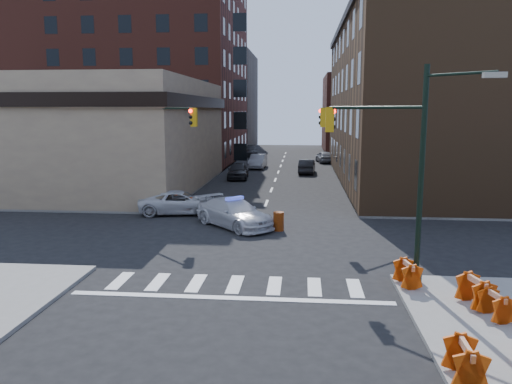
% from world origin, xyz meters
% --- Properties ---
extents(ground, '(140.00, 140.00, 0.00)m').
position_xyz_m(ground, '(0.00, 0.00, 0.00)').
color(ground, black).
rests_on(ground, ground).
extents(sidewalk_nw, '(34.00, 54.50, 0.15)m').
position_xyz_m(sidewalk_nw, '(-23.00, 32.75, 0.07)').
color(sidewalk_nw, gray).
rests_on(sidewalk_nw, ground).
extents(sidewalk_ne, '(34.00, 54.50, 0.15)m').
position_xyz_m(sidewalk_ne, '(23.00, 32.75, 0.07)').
color(sidewalk_ne, gray).
rests_on(sidewalk_ne, ground).
extents(bank_building, '(22.00, 22.00, 9.00)m').
position_xyz_m(bank_building, '(-17.00, 16.50, 4.50)').
color(bank_building, '#9D8967').
rests_on(bank_building, ground).
extents(apartment_block, '(25.00, 25.00, 24.00)m').
position_xyz_m(apartment_block, '(-18.50, 40.00, 12.00)').
color(apartment_block, '#58261B').
rests_on(apartment_block, ground).
extents(commercial_row_ne, '(14.00, 34.00, 14.00)m').
position_xyz_m(commercial_row_ne, '(13.00, 22.50, 7.00)').
color(commercial_row_ne, '#533821').
rests_on(commercial_row_ne, ground).
extents(filler_nw, '(20.00, 18.00, 16.00)m').
position_xyz_m(filler_nw, '(-16.00, 62.00, 8.00)').
color(filler_nw, brown).
rests_on(filler_nw, ground).
extents(filler_ne, '(16.00, 16.00, 12.00)m').
position_xyz_m(filler_ne, '(14.00, 58.00, 6.00)').
color(filler_ne, '#58261B').
rests_on(filler_ne, ground).
extents(signal_pole_se, '(5.40, 5.27, 8.00)m').
position_xyz_m(signal_pole_se, '(6.04, -5.52, 4.61)').
color(signal_pole_se, black).
rests_on(signal_pole_se, sidewalk_se).
extents(signal_pole_nw, '(3.58, 3.67, 8.00)m').
position_xyz_m(signal_pole_nw, '(-5.85, 5.34, 4.34)').
color(signal_pole_nw, black).
rests_on(signal_pole_nw, sidewalk_nw).
extents(signal_pole_ne, '(3.67, 3.58, 8.00)m').
position_xyz_m(signal_pole_ne, '(5.84, 5.35, 4.34)').
color(signal_pole_ne, black).
rests_on(signal_pole_ne, sidewalk_ne).
extents(tree_ne_near, '(3.00, 3.00, 4.85)m').
position_xyz_m(tree_ne_near, '(7.50, 26.00, 3.49)').
color(tree_ne_near, black).
rests_on(tree_ne_near, sidewalk_ne).
extents(tree_ne_far, '(3.00, 3.00, 4.85)m').
position_xyz_m(tree_ne_far, '(7.50, 34.00, 3.49)').
color(tree_ne_far, black).
rests_on(tree_ne_far, sidewalk_ne).
extents(police_car, '(5.38, 5.42, 1.58)m').
position_xyz_m(police_car, '(-1.32, 2.66, 0.79)').
color(police_car, silver).
rests_on(police_car, ground).
extents(pickup, '(5.60, 3.30, 1.46)m').
position_xyz_m(pickup, '(-5.19, 5.90, 0.73)').
color(pickup, silver).
rests_on(pickup, ground).
extents(parked_car_wnear, '(2.10, 4.73, 1.58)m').
position_xyz_m(parked_car_wnear, '(-3.63, 22.50, 0.79)').
color(parked_car_wnear, black).
rests_on(parked_car_wnear, ground).
extents(parked_car_wfar, '(1.88, 4.84, 1.57)m').
position_xyz_m(parked_car_wfar, '(-2.50, 31.47, 0.79)').
color(parked_car_wfar, '#93949B').
rests_on(parked_car_wfar, ground).
extents(parked_car_wdeep, '(2.77, 5.53, 1.54)m').
position_xyz_m(parked_car_wdeep, '(-4.95, 45.82, 0.77)').
color(parked_car_wdeep, black).
rests_on(parked_car_wdeep, ground).
extents(parked_car_enear, '(1.84, 4.52, 1.46)m').
position_xyz_m(parked_car_enear, '(3.02, 27.20, 0.73)').
color(parked_car_enear, black).
rests_on(parked_car_enear, ground).
extents(parked_car_efar, '(2.32, 4.54, 1.48)m').
position_xyz_m(parked_car_efar, '(5.32, 38.53, 0.74)').
color(parked_car_efar, '#919398').
rests_on(parked_car_efar, ground).
extents(pedestrian_a, '(0.84, 0.78, 1.93)m').
position_xyz_m(pedestrian_a, '(-7.27, 9.03, 1.11)').
color(pedestrian_a, black).
rests_on(pedestrian_a, sidewalk_nw).
extents(pedestrian_b, '(1.19, 1.13, 1.93)m').
position_xyz_m(pedestrian_b, '(-11.33, 7.27, 1.12)').
color(pedestrian_b, black).
rests_on(pedestrian_b, sidewalk_nw).
extents(pedestrian_c, '(0.98, 1.06, 1.74)m').
position_xyz_m(pedestrian_c, '(-10.70, 9.67, 1.02)').
color(pedestrian_c, black).
rests_on(pedestrian_c, sidewalk_nw).
extents(barrel_road, '(0.63, 0.63, 1.03)m').
position_xyz_m(barrel_road, '(1.24, 1.97, 0.52)').
color(barrel_road, orange).
rests_on(barrel_road, ground).
extents(barrel_bank, '(0.67, 0.67, 1.00)m').
position_xyz_m(barrel_bank, '(-4.42, 6.17, 0.50)').
color(barrel_bank, '#C36109').
rests_on(barrel_bank, ground).
extents(barricade_se_a, '(0.78, 1.27, 0.89)m').
position_xyz_m(barricade_se_a, '(6.40, -6.72, 0.60)').
color(barricade_se_a, '#DA3F0A').
rests_on(barricade_se_a, sidewalk_se).
extents(barricade_se_b, '(0.77, 1.20, 0.83)m').
position_xyz_m(barricade_se_b, '(8.50, -9.50, 0.57)').
color(barricade_se_b, red).
rests_on(barricade_se_b, sidewalk_se).
extents(barricade_se_c, '(0.92, 1.41, 0.97)m').
position_xyz_m(barricade_se_c, '(8.22, -8.50, 0.64)').
color(barricade_se_c, '#F05E0B').
rests_on(barricade_se_c, sidewalk_se).
extents(barricade_se_e, '(0.68, 1.29, 0.95)m').
position_xyz_m(barricade_se_e, '(6.40, -13.31, 0.63)').
color(barricade_se_e, '#C85709').
rests_on(barricade_se_e, sidewalk_se).
extents(barricade_nw_a, '(1.40, 0.86, 0.98)m').
position_xyz_m(barricade_nw_a, '(-6.52, 7.70, 0.64)').
color(barricade_nw_a, red).
rests_on(barricade_nw_a, sidewalk_nw).
extents(barricade_nw_b, '(1.31, 0.77, 0.93)m').
position_xyz_m(barricade_nw_b, '(-8.90, 7.12, 0.62)').
color(barricade_nw_b, '#DE4C0A').
rests_on(barricade_nw_b, sidewalk_nw).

